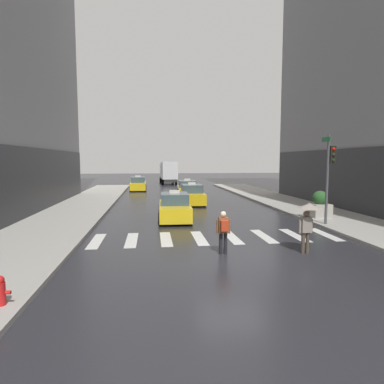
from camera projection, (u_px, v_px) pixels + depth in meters
The scene contains 12 objects.
ground_plane at pixel (231, 256), 12.21m from camera, with size 160.00×160.00×0.00m, color #26262B.
crosswalk_markings at pixel (216, 237), 15.17m from camera, with size 11.30×2.80×0.01m.
traffic_light_pole at pixel (330, 166), 17.38m from camera, with size 0.44×0.84×4.80m.
taxi_lead at pixel (175, 208), 19.68m from camera, with size 2.04×4.59×1.80m.
taxi_second at pixel (192, 195), 26.75m from camera, with size 1.97×4.56×1.80m.
taxi_third at pixel (187, 190), 31.96m from camera, with size 2.08×4.61×1.80m.
taxi_fourth at pixel (138, 184), 38.99m from camera, with size 1.98×4.57×1.80m.
box_truck at pixel (168, 172), 50.00m from camera, with size 2.50×7.61×3.35m.
pedestrian_with_umbrella at pixel (308, 214), 12.49m from camera, with size 0.96×0.96×1.94m.
pedestrian_with_backpack at pixel (223, 229), 12.40m from camera, with size 0.55×0.43×1.65m.
fire_hydrant at pixel (0, 291), 7.71m from camera, with size 0.48×0.24×0.72m.
planter_near_corner at pixel (320, 205), 19.81m from camera, with size 1.10×1.10×1.60m.
Camera 1 is at (-2.94, -11.65, 3.58)m, focal length 30.51 mm.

